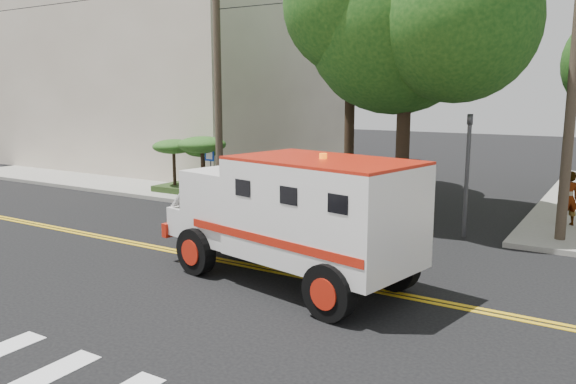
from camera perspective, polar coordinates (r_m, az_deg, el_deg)
The scene contains 11 objects.
ground at distance 13.94m, azimuth -4.10°, elevation -7.47°, with size 100.00×100.00×0.00m, color black.
sidewalk_nw at distance 32.55m, azimuth -9.61°, elevation 2.61°, with size 17.00×17.00×0.15m, color gray.
building_left at distance 34.75m, azimuth -10.74°, elevation 11.43°, with size 16.00×14.00×10.00m, color #B8A997.
utility_pole_left at distance 21.47m, azimuth -7.14°, elevation 10.78°, with size 0.28×0.28×9.00m, color #382D23.
utility_pole_right at distance 17.05m, azimuth 27.00°, elevation 10.01°, with size 0.28×0.28×9.00m, color #382D23.
tree_left at distance 24.92m, azimuth 6.86°, elevation 13.50°, with size 4.48×4.20×7.70m.
traffic_signal at distance 16.97m, azimuth 17.79°, elevation 2.92°, with size 0.15×0.18×3.60m.
accessibility_sign at distance 22.16m, azimuth -7.90°, elevation 2.61°, with size 0.45×0.10×2.02m.
palm_planter at distance 23.26m, azimuth -9.57°, elevation 3.61°, with size 3.52×2.63×2.36m.
armored_truck at distance 12.29m, azimuth 0.61°, elevation -2.00°, with size 6.59×3.52×2.85m.
pedestrian_a at distance 19.29m, azimuth 26.59°, elevation -0.56°, with size 0.62×0.40×1.69m, color gray.
Camera 1 is at (7.78, -10.78, 4.18)m, focal length 35.00 mm.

